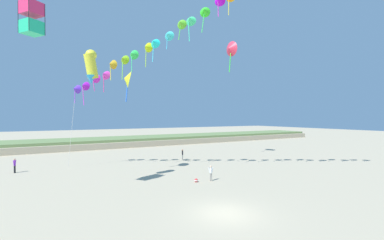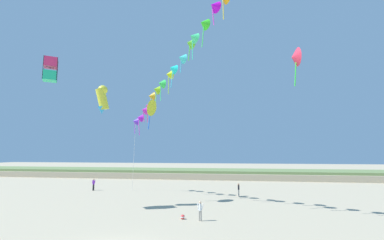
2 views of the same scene
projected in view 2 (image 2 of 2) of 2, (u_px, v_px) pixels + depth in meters
dune_ridge at (203, 173)px, 56.91m from camera, size 120.00×12.02×1.72m
person_near_left at (94, 184)px, 37.19m from camera, size 0.30×0.57×1.66m
person_near_right at (239, 189)px, 32.22m from camera, size 0.22×0.56×1.58m
person_mid_center at (200, 209)px, 20.58m from camera, size 0.55×0.21×1.56m
kite_banner_string at (191, 41)px, 25.78m from camera, size 20.93×23.20×23.86m
large_kite_low_lead at (295, 57)px, 30.75m from camera, size 1.09×2.36×4.76m
large_kite_mid_trail at (50, 70)px, 25.55m from camera, size 1.72×1.72×2.34m
large_kite_high_solo at (150, 108)px, 29.20m from camera, size 1.45×2.07×3.48m
large_kite_outer_drift at (102, 98)px, 26.83m from camera, size 1.72×1.65×3.06m
beach_ball at (183, 217)px, 21.06m from camera, size 0.36×0.36×0.36m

